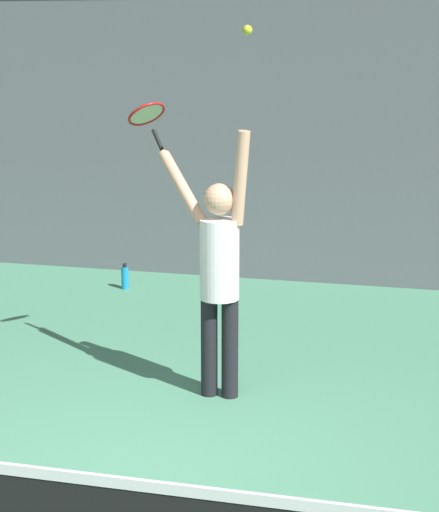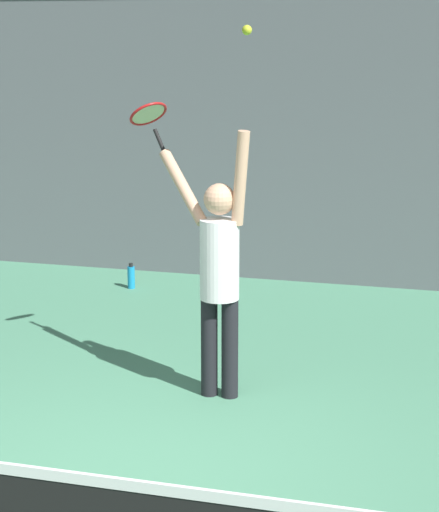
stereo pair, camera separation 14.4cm
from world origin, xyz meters
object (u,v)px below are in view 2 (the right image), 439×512
(tennis_player, at_px, (219,266))
(tennis_ball, at_px, (247,30))
(water_bottle, at_px, (131,277))
(tennis_racket, at_px, (149,116))

(tennis_player, bearing_deg, tennis_ball, -22.15)
(tennis_player, relative_size, water_bottle, 7.22)
(tennis_racket, relative_size, water_bottle, 1.43)
(tennis_racket, distance_m, water_bottle, 3.26)
(tennis_player, xyz_separation_m, tennis_racket, (-0.70, 0.45, 1.08))
(water_bottle, bearing_deg, tennis_racket, -65.15)
(tennis_ball, bearing_deg, water_bottle, 124.91)
(tennis_racket, relative_size, tennis_ball, 5.84)
(tennis_racket, distance_m, tennis_ball, 1.26)
(tennis_player, distance_m, water_bottle, 3.44)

